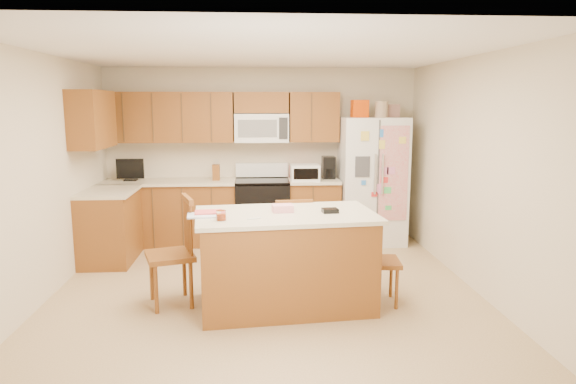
{
  "coord_description": "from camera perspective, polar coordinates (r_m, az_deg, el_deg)",
  "views": [
    {
      "loc": [
        -0.11,
        -5.3,
        1.99
      ],
      "look_at": [
        0.26,
        0.35,
        1.01
      ],
      "focal_mm": 32.0,
      "sensor_mm": 36.0,
      "label": 1
    }
  ],
  "objects": [
    {
      "name": "ground",
      "position": [
        5.67,
        -2.48,
        -10.78
      ],
      "size": [
        4.5,
        4.5,
        0.0
      ],
      "primitive_type": "plane",
      "color": "#9F7B4F",
      "rests_on": "ground"
    },
    {
      "name": "room_shell",
      "position": [
        5.33,
        -2.59,
        3.87
      ],
      "size": [
        4.6,
        4.6,
        2.52
      ],
      "color": "beige",
      "rests_on": "ground"
    },
    {
      "name": "cabinetry",
      "position": [
        7.23,
        -10.68,
        1.07
      ],
      "size": [
        3.36,
        1.56,
        2.15
      ],
      "color": "brown",
      "rests_on": "ground"
    },
    {
      "name": "stove",
      "position": [
        7.4,
        -2.86,
        -2.04
      ],
      "size": [
        0.76,
        0.65,
        1.13
      ],
      "color": "black",
      "rests_on": "ground"
    },
    {
      "name": "refrigerator",
      "position": [
        7.45,
        9.29,
        1.41
      ],
      "size": [
        0.9,
        0.79,
        2.04
      ],
      "color": "white",
      "rests_on": "ground"
    },
    {
      "name": "island",
      "position": [
        5.09,
        -0.26,
        -7.5
      ],
      "size": [
        1.85,
        1.17,
        1.04
      ],
      "color": "brown",
      "rests_on": "ground"
    },
    {
      "name": "windsor_chair_left",
      "position": [
        5.25,
        -12.68,
        -6.77
      ],
      "size": [
        0.57,
        0.58,
        1.09
      ],
      "color": "brown",
      "rests_on": "ground"
    },
    {
      "name": "windsor_chair_back",
      "position": [
        5.73,
        0.46,
        -5.69
      ],
      "size": [
        0.45,
        0.43,
        0.98
      ],
      "color": "brown",
      "rests_on": "ground"
    },
    {
      "name": "windsor_chair_right",
      "position": [
        5.25,
        9.94,
        -7.54
      ],
      "size": [
        0.42,
        0.43,
        0.93
      ],
      "color": "brown",
      "rests_on": "ground"
    }
  ]
}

